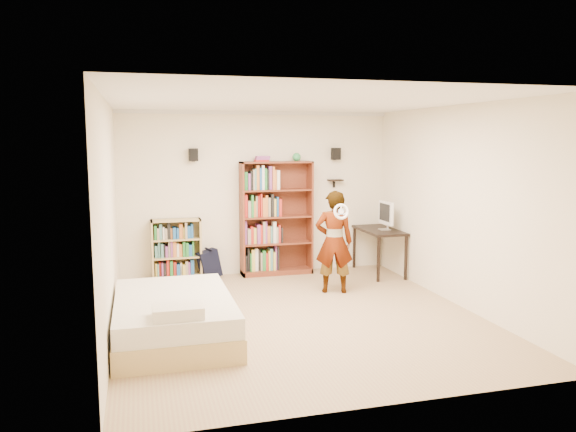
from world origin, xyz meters
name	(u,v)px	position (x,y,z in m)	size (l,w,h in m)	color
ground	(298,317)	(0.00, 0.00, 0.00)	(4.50, 5.00, 0.01)	tan
room_shell	(299,179)	(0.00, 0.00, 1.76)	(4.52, 5.02, 2.71)	white
crown_molding	(299,104)	(0.00, 0.00, 2.67)	(4.50, 5.00, 0.06)	silver
speaker_left	(193,155)	(-1.05, 2.40, 2.00)	(0.14, 0.12, 0.20)	black
speaker_right	(336,154)	(1.35, 2.40, 2.00)	(0.14, 0.12, 0.20)	black
wall_shelf	(335,180)	(1.35, 2.41, 1.55)	(0.25, 0.16, 0.03)	black
tall_bookshelf	(276,218)	(0.29, 2.33, 0.94)	(1.19, 0.35, 1.88)	brown
low_bookshelf	(177,250)	(-1.36, 2.35, 0.49)	(0.78, 0.29, 0.98)	tan
computer_desk	(379,251)	(1.95, 1.90, 0.38)	(0.55, 1.11, 0.76)	black
imac	(385,216)	(2.00, 1.80, 0.99)	(0.09, 0.47, 0.47)	white
daybed	(174,312)	(-1.58, -0.34, 0.30)	(1.31, 2.01, 0.59)	white
person	(334,242)	(0.83, 1.00, 0.76)	(0.55, 0.36, 1.51)	black
wii_wheel	(341,212)	(0.83, 0.71, 1.24)	(0.23, 0.23, 0.04)	white
navy_bag	(209,264)	(-0.84, 2.31, 0.24)	(0.35, 0.23, 0.48)	black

